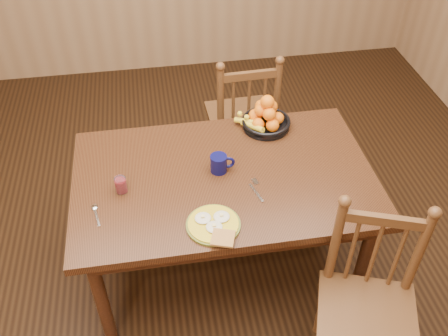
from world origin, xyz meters
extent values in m
cube|color=black|center=(0.00, 0.00, 0.00)|extent=(4.50, 5.00, 0.01)
cube|color=black|center=(0.00, 0.00, 0.73)|extent=(1.60, 1.00, 0.04)
cube|color=black|center=(0.00, 0.42, 0.65)|extent=(1.40, 0.04, 0.10)
cube|color=black|center=(0.00, -0.42, 0.65)|extent=(1.40, 0.04, 0.10)
cube|color=black|center=(0.72, 0.00, 0.65)|extent=(0.04, 0.84, 0.10)
cube|color=black|center=(-0.72, 0.00, 0.65)|extent=(0.04, 0.84, 0.10)
cylinder|color=black|center=(-0.70, -0.40, 0.35)|extent=(0.07, 0.07, 0.70)
cylinder|color=black|center=(0.70, -0.40, 0.35)|extent=(0.07, 0.07, 0.70)
cylinder|color=black|center=(-0.70, 0.40, 0.35)|extent=(0.07, 0.07, 0.70)
cylinder|color=black|center=(0.70, 0.40, 0.35)|extent=(0.07, 0.07, 0.70)
cube|color=#482815|center=(0.27, 0.89, 0.47)|extent=(0.47, 0.45, 0.04)
cylinder|color=#482815|center=(0.45, 1.07, 0.22)|extent=(0.04, 0.04, 0.45)
cylinder|color=#482815|center=(0.08, 1.06, 0.22)|extent=(0.04, 0.04, 0.45)
cylinder|color=#482815|center=(0.46, 0.72, 0.22)|extent=(0.04, 0.04, 0.45)
cylinder|color=#482815|center=(0.09, 0.70, 0.22)|extent=(0.04, 0.04, 0.45)
cylinder|color=#482815|center=(0.46, 0.70, 0.74)|extent=(0.05, 0.05, 0.54)
cylinder|color=#482815|center=(0.09, 0.68, 0.74)|extent=(0.05, 0.05, 0.54)
cylinder|color=#482815|center=(0.28, 0.69, 0.68)|extent=(0.02, 0.02, 0.42)
cube|color=#482815|center=(0.28, 0.69, 0.92)|extent=(0.37, 0.05, 0.05)
cube|color=#482815|center=(0.55, -0.78, 0.47)|extent=(0.58, 0.57, 0.04)
cylinder|color=#482815|center=(0.43, -0.55, 0.22)|extent=(0.04, 0.04, 0.45)
cylinder|color=#482815|center=(0.79, -0.68, 0.22)|extent=(0.04, 0.04, 0.45)
cylinder|color=#482815|center=(0.44, -0.53, 0.74)|extent=(0.05, 0.05, 0.54)
cylinder|color=#482815|center=(0.79, -0.66, 0.74)|extent=(0.05, 0.05, 0.54)
cylinder|color=#482815|center=(0.62, -0.59, 0.69)|extent=(0.02, 0.02, 0.42)
cube|color=#482815|center=(0.62, -0.59, 0.92)|extent=(0.36, 0.16, 0.05)
cylinder|color=#59601E|center=(-0.11, -0.35, 0.76)|extent=(0.26, 0.26, 0.01)
cylinder|color=gold|center=(-0.11, -0.35, 0.76)|extent=(0.24, 0.24, 0.01)
ellipsoid|color=silver|center=(-0.15, -0.31, 0.77)|extent=(0.08, 0.08, 0.01)
cube|color=#F2E08C|center=(-0.15, -0.31, 0.79)|extent=(0.02, 0.02, 0.01)
ellipsoid|color=silver|center=(-0.06, -0.32, 0.77)|extent=(0.08, 0.08, 0.01)
cube|color=#F2E08C|center=(-0.06, -0.32, 0.79)|extent=(0.02, 0.02, 0.01)
ellipsoid|color=silver|center=(-0.11, -0.38, 0.77)|extent=(0.08, 0.08, 0.01)
cube|color=#F2E08C|center=(-0.11, -0.38, 0.79)|extent=(0.02, 0.02, 0.01)
cube|color=brown|center=(-0.08, -0.45, 0.78)|extent=(0.13, 0.13, 0.01)
cube|color=silver|center=(0.14, -0.16, 0.75)|extent=(0.05, 0.14, 0.00)
cube|color=silver|center=(0.15, -0.08, 0.75)|extent=(0.04, 0.05, 0.00)
cube|color=silver|center=(-0.66, -0.21, 0.75)|extent=(0.04, 0.12, 0.00)
ellipsoid|color=silver|center=(-0.68, -0.13, 0.76)|extent=(0.03, 0.04, 0.01)
cylinder|color=#0A0B3B|center=(-0.02, 0.04, 0.80)|extent=(0.09, 0.09, 0.10)
torus|color=#0A0B3B|center=(0.03, 0.04, 0.80)|extent=(0.07, 0.02, 0.07)
cylinder|color=black|center=(-0.02, 0.04, 0.85)|extent=(0.08, 0.08, 0.00)
cylinder|color=silver|center=(-0.54, -0.04, 0.80)|extent=(0.06, 0.06, 0.09)
cylinder|color=maroon|center=(-0.54, -0.04, 0.79)|extent=(0.05, 0.05, 0.07)
cylinder|color=black|center=(0.32, 0.38, 0.76)|extent=(0.28, 0.28, 0.02)
torus|color=black|center=(0.32, 0.38, 0.80)|extent=(0.29, 0.29, 0.02)
cylinder|color=black|center=(0.32, 0.38, 0.75)|extent=(0.10, 0.10, 0.01)
sphere|color=orange|center=(0.39, 0.38, 0.81)|extent=(0.07, 0.07, 0.07)
sphere|color=orange|center=(0.34, 0.45, 0.81)|extent=(0.08, 0.08, 0.08)
sphere|color=orange|center=(0.26, 0.42, 0.81)|extent=(0.08, 0.08, 0.08)
sphere|color=orange|center=(0.26, 0.34, 0.81)|extent=(0.07, 0.07, 0.07)
sphere|color=orange|center=(0.34, 0.31, 0.81)|extent=(0.08, 0.08, 0.08)
sphere|color=orange|center=(0.35, 0.41, 0.87)|extent=(0.08, 0.08, 0.08)
sphere|color=orange|center=(0.28, 0.39, 0.87)|extent=(0.07, 0.07, 0.07)
sphere|color=orange|center=(0.32, 0.34, 0.87)|extent=(0.08, 0.08, 0.08)
sphere|color=orange|center=(0.32, 0.38, 0.93)|extent=(0.08, 0.08, 0.08)
sphere|color=orange|center=(0.30, 0.43, 0.87)|extent=(0.07, 0.07, 0.07)
cylinder|color=yellow|center=(0.23, 0.34, 0.80)|extent=(0.10, 0.17, 0.07)
cylinder|color=yellow|center=(0.21, 0.39, 0.80)|extent=(0.14, 0.15, 0.07)
camera|label=1|loc=(-0.32, -1.94, 2.54)|focal=40.00mm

